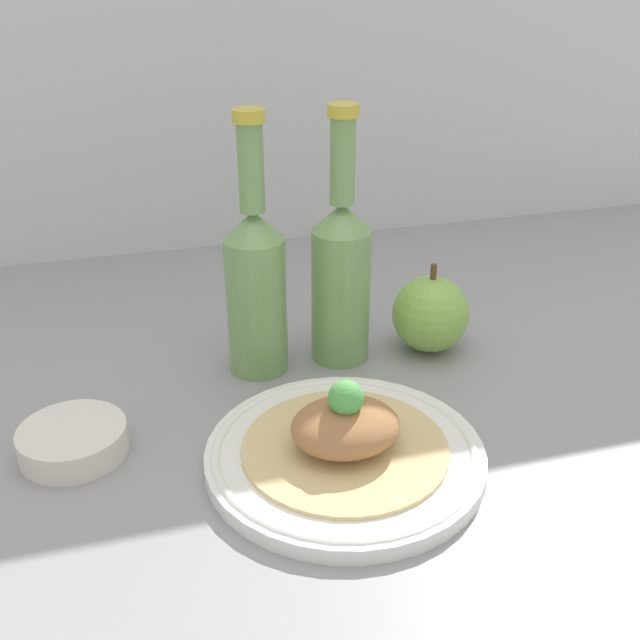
{
  "coord_description": "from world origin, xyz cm",
  "views": [
    {
      "loc": [
        -23.6,
        -53.82,
        40.73
      ],
      "look_at": [
        -6.93,
        5.65,
        9.53
      ],
      "focal_mm": 42.0,
      "sensor_mm": 36.0,
      "label": 1
    }
  ],
  "objects": [
    {
      "name": "plated_food",
      "position": [
        -7.26,
        -3.56,
        3.42
      ],
      "size": [
        18.04,
        18.04,
        6.86
      ],
      "color": "#D6BC7F",
      "rests_on": "plate"
    },
    {
      "name": "apple",
      "position": [
        8.0,
        13.85,
        4.26
      ],
      "size": [
        8.51,
        8.51,
        10.14
      ],
      "color": "#84B74C",
      "rests_on": "ground_plane"
    },
    {
      "name": "ground_plane",
      "position": [
        0.0,
        0.0,
        -2.0
      ],
      "size": [
        180.0,
        110.0,
        4.0
      ],
      "primitive_type": "cube",
      "color": "gray"
    },
    {
      "name": "plate",
      "position": [
        -7.26,
        -3.56,
        0.92
      ],
      "size": [
        24.41,
        24.41,
        1.74
      ],
      "color": "white",
      "rests_on": "ground_plane"
    },
    {
      "name": "cider_bottle_left",
      "position": [
        -11.14,
        14.87,
        9.93
      ],
      "size": [
        6.26,
        6.26,
        27.22
      ],
      "color": "#729E5B",
      "rests_on": "ground_plane"
    },
    {
      "name": "dipping_bowl",
      "position": [
        -30.04,
        4.39,
        1.3
      ],
      "size": [
        9.53,
        9.53,
        2.6
      ],
      "color": "silver",
      "rests_on": "ground_plane"
    },
    {
      "name": "cider_bottle_right",
      "position": [
        -2.07,
        14.87,
        9.93
      ],
      "size": [
        6.26,
        6.26,
        27.22
      ],
      "color": "#729E5B",
      "rests_on": "ground_plane"
    }
  ]
}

